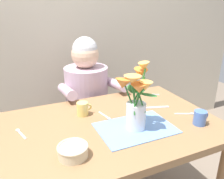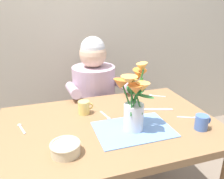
% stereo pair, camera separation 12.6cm
% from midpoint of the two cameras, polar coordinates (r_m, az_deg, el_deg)
% --- Properties ---
extents(wood_panel_backdrop, '(4.00, 0.10, 2.50)m').
position_cam_midpoint_polar(wood_panel_backdrop, '(2.13, -14.15, 17.11)').
color(wood_panel_backdrop, beige).
rests_on(wood_panel_backdrop, ground_plane).
extents(dining_table, '(1.20, 0.80, 0.74)m').
position_cam_midpoint_polar(dining_table, '(1.33, -3.03, -12.16)').
color(dining_table, olive).
rests_on(dining_table, ground_plane).
extents(seated_person, '(0.45, 0.47, 1.14)m').
position_cam_midpoint_polar(seated_person, '(1.90, -8.03, -4.41)').
color(seated_person, '#4C4C56').
rests_on(seated_person, ground_plane).
extents(striped_placemat, '(0.40, 0.28, 0.00)m').
position_cam_midpoint_polar(striped_placemat, '(1.23, 2.98, -9.66)').
color(striped_placemat, '#6B93D1').
rests_on(striped_placemat, dining_table).
extents(flower_vase, '(0.21, 0.21, 0.36)m').
position_cam_midpoint_polar(flower_vase, '(1.15, 2.88, -2.04)').
color(flower_vase, silver).
rests_on(flower_vase, dining_table).
extents(ceramic_bowl, '(0.14, 0.14, 0.06)m').
position_cam_midpoint_polar(ceramic_bowl, '(1.04, -13.29, -14.75)').
color(ceramic_bowl, beige).
rests_on(ceramic_bowl, dining_table).
extents(dinner_knife, '(0.19, 0.07, 0.00)m').
position_cam_midpoint_polar(dinner_knife, '(1.47, 8.14, -4.50)').
color(dinner_knife, silver).
rests_on(dinner_knife, dining_table).
extents(ceramic_mug, '(0.09, 0.07, 0.08)m').
position_cam_midpoint_polar(ceramic_mug, '(1.32, 18.65, -6.77)').
color(ceramic_mug, '#476BB7').
rests_on(ceramic_mug, dining_table).
extents(tea_cup, '(0.09, 0.07, 0.08)m').
position_cam_midpoint_polar(tea_cup, '(1.37, -9.94, -4.83)').
color(tea_cup, '#E5C666').
rests_on(tea_cup, dining_table).
extents(spoon_0, '(0.05, 0.12, 0.01)m').
position_cam_midpoint_polar(spoon_0, '(1.31, -24.73, -9.74)').
color(spoon_0, silver).
rests_on(spoon_0, dining_table).
extents(spoon_1, '(0.11, 0.06, 0.01)m').
position_cam_midpoint_polar(spoon_1, '(1.43, 16.04, -5.87)').
color(spoon_1, silver).
rests_on(spoon_1, dining_table).
extents(spoon_2, '(0.04, 0.12, 0.01)m').
position_cam_midpoint_polar(spoon_2, '(1.35, -4.17, -6.85)').
color(spoon_2, silver).
rests_on(spoon_2, dining_table).
extents(spoon_3, '(0.11, 0.07, 0.01)m').
position_cam_midpoint_polar(spoon_3, '(1.68, 6.99, -1.17)').
color(spoon_3, silver).
rests_on(spoon_3, dining_table).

